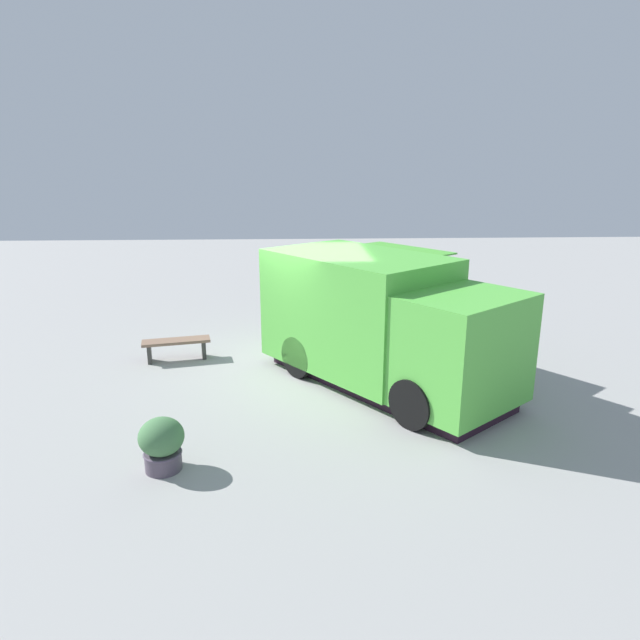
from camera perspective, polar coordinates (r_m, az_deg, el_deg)
name	(u,v)px	position (r m, az deg, el deg)	size (l,w,h in m)	color
ground_plane	(304,367)	(11.68, -1.66, -4.81)	(40.00, 40.00, 0.00)	#9E9D9B
food_truck	(381,324)	(10.54, 6.28, -0.45)	(5.25, 4.74, 2.43)	#58BE44
person_customer	(292,317)	(14.09, -2.83, 0.29)	(0.79, 0.67, 0.88)	#2E445F
planter_flowering_near	(433,296)	(16.10, 11.42, 2.39)	(0.62, 0.62, 0.85)	#C47C41
planter_flowering_far	(162,443)	(8.14, -15.84, -11.99)	(0.62, 0.62, 0.77)	#504655
plaza_bench	(176,345)	(12.38, -14.44, -2.48)	(0.70, 1.47, 0.45)	#81624E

